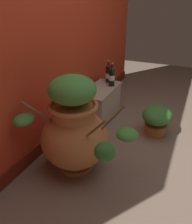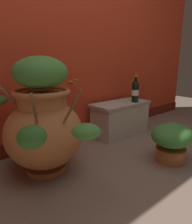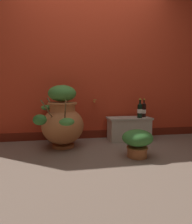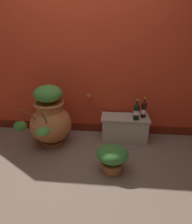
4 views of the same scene
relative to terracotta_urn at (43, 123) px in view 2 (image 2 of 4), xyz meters
The scene contains 7 objects.
ground_plane 0.89m from the terracotta_urn, 58.38° to the right, with size 7.00×7.00×0.00m, color #7A6656.
back_wall 1.12m from the terracotta_urn, 50.90° to the left, with size 4.40×0.33×2.60m.
terracotta_urn is the anchor object (origin of this frame).
stone_ledge 1.09m from the terracotta_urn, 11.56° to the left, with size 0.69×0.32×0.36m.
wine_bottle_left 1.33m from the terracotta_urn, ahead, with size 0.07×0.07×0.30m.
wine_bottle_middle 1.20m from the terracotta_urn, ahead, with size 0.08×0.08×0.31m.
potted_shrub 1.04m from the terracotta_urn, 31.36° to the right, with size 0.37×0.32×0.33m.
Camera 2 is at (-1.05, -0.67, 0.84)m, focal length 33.03 mm.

